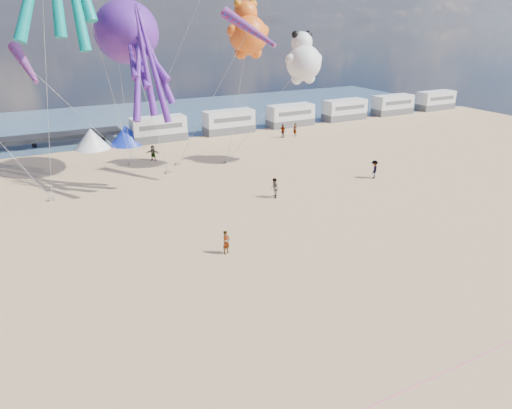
{
  "coord_description": "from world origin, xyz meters",
  "views": [
    {
      "loc": [
        -8.84,
        -14.9,
        13.91
      ],
      "look_at": [
        1.96,
        6.0,
        4.4
      ],
      "focal_mm": 32.0,
      "sensor_mm": 36.0,
      "label": 1
    }
  ],
  "objects_px": {
    "tent_blue": "(126,135)",
    "sandbag_d": "(178,164)",
    "kite_panda": "(304,63)",
    "windsock_right": "(25,64)",
    "beachgoer_4": "(153,153)",
    "sandbag_e": "(132,164)",
    "motorhome_0": "(159,129)",
    "motorhome_3": "(345,110)",
    "kite_octopus_purple": "(126,32)",
    "beachgoer_1": "(274,188)",
    "beachgoer_5": "(295,130)",
    "motorhome_1": "(229,122)",
    "sandbag_c": "(228,162)",
    "motorhome_5": "(436,100)",
    "windsock_mid": "(249,29)",
    "sandbag_a": "(52,199)",
    "standing_person": "(226,242)",
    "motorhome_2": "(290,115)",
    "beachgoer_3": "(283,131)",
    "kite_teddy_orange": "(248,35)",
    "beachgoer_2": "(374,169)",
    "tent_white": "(91,139)",
    "motorhome_4": "(393,105)"
  },
  "relations": [
    {
      "from": "tent_blue",
      "to": "sandbag_d",
      "type": "height_order",
      "value": "tent_blue"
    },
    {
      "from": "kite_panda",
      "to": "windsock_right",
      "type": "height_order",
      "value": "windsock_right"
    },
    {
      "from": "beachgoer_4",
      "to": "sandbag_e",
      "type": "height_order",
      "value": "beachgoer_4"
    },
    {
      "from": "motorhome_0",
      "to": "tent_blue",
      "type": "bearing_deg",
      "value": 180.0
    },
    {
      "from": "motorhome_3",
      "to": "kite_octopus_purple",
      "type": "distance_m",
      "value": 37.35
    },
    {
      "from": "beachgoer_1",
      "to": "kite_octopus_purple",
      "type": "height_order",
      "value": "kite_octopus_purple"
    },
    {
      "from": "motorhome_3",
      "to": "sandbag_e",
      "type": "height_order",
      "value": "motorhome_3"
    },
    {
      "from": "tent_blue",
      "to": "beachgoer_5",
      "type": "xyz_separation_m",
      "value": [
        20.31,
        -5.62,
        -0.36
      ]
    },
    {
      "from": "motorhome_1",
      "to": "sandbag_c",
      "type": "xyz_separation_m",
      "value": [
        -5.83,
        -12.55,
        -1.39
      ]
    },
    {
      "from": "beachgoer_5",
      "to": "windsock_right",
      "type": "xyz_separation_m",
      "value": [
        -30.2,
        -9.95,
        10.07
      ]
    },
    {
      "from": "motorhome_5",
      "to": "sandbag_c",
      "type": "height_order",
      "value": "motorhome_5"
    },
    {
      "from": "beachgoer_5",
      "to": "windsock_right",
      "type": "height_order",
      "value": "windsock_right"
    },
    {
      "from": "motorhome_0",
      "to": "windsock_mid",
      "type": "distance_m",
      "value": 21.99
    },
    {
      "from": "motorhome_3",
      "to": "windsock_mid",
      "type": "relative_size",
      "value": 1.1
    },
    {
      "from": "sandbag_c",
      "to": "sandbag_a",
      "type": "bearing_deg",
      "value": -169.69
    },
    {
      "from": "standing_person",
      "to": "windsock_right",
      "type": "xyz_separation_m",
      "value": [
        -9.31,
        15.34,
        10.12
      ]
    },
    {
      "from": "motorhome_2",
      "to": "windsock_right",
      "type": "bearing_deg",
      "value": -154.68
    },
    {
      "from": "motorhome_3",
      "to": "beachgoer_3",
      "type": "bearing_deg",
      "value": -158.68
    },
    {
      "from": "motorhome_0",
      "to": "sandbag_d",
      "type": "bearing_deg",
      "value": -96.44
    },
    {
      "from": "kite_teddy_orange",
      "to": "standing_person",
      "type": "bearing_deg",
      "value": -139.92
    },
    {
      "from": "sandbag_e",
      "to": "kite_teddy_orange",
      "type": "height_order",
      "value": "kite_teddy_orange"
    },
    {
      "from": "sandbag_c",
      "to": "windsock_mid",
      "type": "xyz_separation_m",
      "value": [
        -0.19,
        -5.69,
        13.16
      ]
    },
    {
      "from": "beachgoer_3",
      "to": "kite_teddy_orange",
      "type": "bearing_deg",
      "value": -65.17
    },
    {
      "from": "beachgoer_2",
      "to": "sandbag_e",
      "type": "xyz_separation_m",
      "value": [
        -19.4,
        14.89,
        -0.76
      ]
    },
    {
      "from": "beachgoer_5",
      "to": "motorhome_1",
      "type": "bearing_deg",
      "value": -142.21
    },
    {
      "from": "motorhome_0",
      "to": "windsock_mid",
      "type": "bearing_deg",
      "value": -79.2
    },
    {
      "from": "tent_white",
      "to": "motorhome_0",
      "type": "bearing_deg",
      "value": 0.0
    },
    {
      "from": "motorhome_4",
      "to": "sandbag_d",
      "type": "relative_size",
      "value": 13.2
    },
    {
      "from": "sandbag_a",
      "to": "sandbag_e",
      "type": "height_order",
      "value": "same"
    },
    {
      "from": "standing_person",
      "to": "beachgoer_1",
      "type": "relative_size",
      "value": 0.92
    },
    {
      "from": "motorhome_4",
      "to": "motorhome_5",
      "type": "xyz_separation_m",
      "value": [
        9.5,
        0.0,
        0.0
      ]
    },
    {
      "from": "motorhome_0",
      "to": "beachgoer_2",
      "type": "xyz_separation_m",
      "value": [
        13.97,
        -23.49,
        -0.63
      ]
    },
    {
      "from": "beachgoer_2",
      "to": "sandbag_c",
      "type": "bearing_deg",
      "value": -86.56
    },
    {
      "from": "tent_white",
      "to": "standing_person",
      "type": "relative_size",
      "value": 2.54
    },
    {
      "from": "tent_white",
      "to": "sandbag_d",
      "type": "bearing_deg",
      "value": -58.04
    },
    {
      "from": "kite_octopus_purple",
      "to": "windsock_mid",
      "type": "bearing_deg",
      "value": -51.09
    },
    {
      "from": "beachgoer_3",
      "to": "sandbag_e",
      "type": "height_order",
      "value": "beachgoer_3"
    },
    {
      "from": "motorhome_1",
      "to": "beachgoer_2",
      "type": "xyz_separation_m",
      "value": [
        4.47,
        -23.49,
        -0.63
      ]
    },
    {
      "from": "kite_octopus_purple",
      "to": "kite_panda",
      "type": "xyz_separation_m",
      "value": [
        15.79,
        -4.71,
        -2.87
      ]
    },
    {
      "from": "kite_panda",
      "to": "windsock_mid",
      "type": "relative_size",
      "value": 0.98
    },
    {
      "from": "beachgoer_1",
      "to": "beachgoer_3",
      "type": "relative_size",
      "value": 1.0
    },
    {
      "from": "motorhome_3",
      "to": "sandbag_c",
      "type": "bearing_deg",
      "value": -153.19
    },
    {
      "from": "tent_blue",
      "to": "windsock_mid",
      "type": "relative_size",
      "value": 0.67
    },
    {
      "from": "kite_panda",
      "to": "beachgoer_1",
      "type": "bearing_deg",
      "value": -118.73
    },
    {
      "from": "tent_blue",
      "to": "beachgoer_2",
      "type": "bearing_deg",
      "value": -52.58
    },
    {
      "from": "motorhome_1",
      "to": "sandbag_c",
      "type": "height_order",
      "value": "motorhome_1"
    },
    {
      "from": "sandbag_d",
      "to": "standing_person",
      "type": "bearing_deg",
      "value": -99.5
    },
    {
      "from": "sandbag_e",
      "to": "kite_octopus_purple",
      "type": "xyz_separation_m",
      "value": [
        0.19,
        -2.6,
        12.85
      ]
    },
    {
      "from": "sandbag_a",
      "to": "kite_octopus_purple",
      "type": "distance_m",
      "value": 16.05
    },
    {
      "from": "motorhome_5",
      "to": "tent_white",
      "type": "xyz_separation_m",
      "value": [
        -55.5,
        0.0,
        -0.3
      ]
    }
  ]
}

